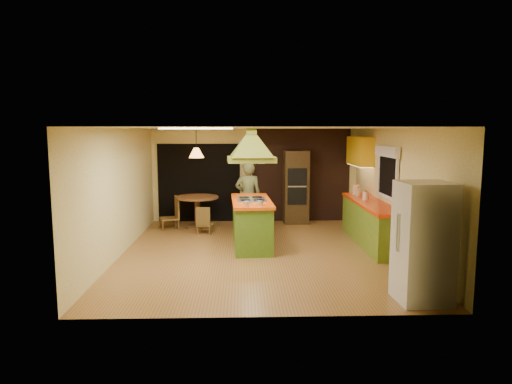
{
  "coord_description": "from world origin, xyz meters",
  "views": [
    {
      "loc": [
        -0.34,
        -9.01,
        2.45
      ],
      "look_at": [
        -0.05,
        0.61,
        1.15
      ],
      "focal_mm": 32.0,
      "sensor_mm": 36.0,
      "label": 1
    }
  ],
  "objects_px": {
    "man": "(248,197)",
    "dining_table": "(197,206)",
    "refrigerator": "(423,242)",
    "kitchen_island": "(251,223)",
    "canister_large": "(356,190)",
    "wall_oven": "(296,187)"
  },
  "relations": [
    {
      "from": "canister_large",
      "to": "dining_table",
      "type": "bearing_deg",
      "value": 170.91
    },
    {
      "from": "canister_large",
      "to": "man",
      "type": "bearing_deg",
      "value": 178.2
    },
    {
      "from": "man",
      "to": "canister_large",
      "type": "xyz_separation_m",
      "value": [
        2.6,
        -0.08,
        0.18
      ]
    },
    {
      "from": "kitchen_island",
      "to": "man",
      "type": "relative_size",
      "value": 1.19
    },
    {
      "from": "refrigerator",
      "to": "dining_table",
      "type": "bearing_deg",
      "value": 122.77
    },
    {
      "from": "man",
      "to": "canister_large",
      "type": "relative_size",
      "value": 7.34
    },
    {
      "from": "kitchen_island",
      "to": "man",
      "type": "xyz_separation_m",
      "value": [
        -0.05,
        1.35,
        0.36
      ]
    },
    {
      "from": "kitchen_island",
      "to": "wall_oven",
      "type": "xyz_separation_m",
      "value": [
        1.23,
        2.43,
        0.46
      ]
    },
    {
      "from": "wall_oven",
      "to": "canister_large",
      "type": "distance_m",
      "value": 1.76
    },
    {
      "from": "man",
      "to": "wall_oven",
      "type": "relative_size",
      "value": 0.89
    },
    {
      "from": "wall_oven",
      "to": "refrigerator",
      "type": "bearing_deg",
      "value": -80.43
    },
    {
      "from": "kitchen_island",
      "to": "wall_oven",
      "type": "height_order",
      "value": "wall_oven"
    },
    {
      "from": "kitchen_island",
      "to": "wall_oven",
      "type": "distance_m",
      "value": 2.76
    },
    {
      "from": "dining_table",
      "to": "wall_oven",
      "type": "bearing_deg",
      "value": 11.86
    },
    {
      "from": "dining_table",
      "to": "kitchen_island",
      "type": "bearing_deg",
      "value": -54.88
    },
    {
      "from": "man",
      "to": "kitchen_island",
      "type": "bearing_deg",
      "value": 96.88
    },
    {
      "from": "man",
      "to": "dining_table",
      "type": "distance_m",
      "value": 1.42
    },
    {
      "from": "dining_table",
      "to": "canister_large",
      "type": "relative_size",
      "value": 4.58
    },
    {
      "from": "man",
      "to": "refrigerator",
      "type": "distance_m",
      "value": 5.22
    },
    {
      "from": "kitchen_island",
      "to": "dining_table",
      "type": "bearing_deg",
      "value": 122.54
    },
    {
      "from": "kitchen_island",
      "to": "refrigerator",
      "type": "bearing_deg",
      "value": -56.32
    },
    {
      "from": "man",
      "to": "refrigerator",
      "type": "xyz_separation_m",
      "value": [
        2.44,
        -4.61,
        0.01
      ]
    }
  ]
}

